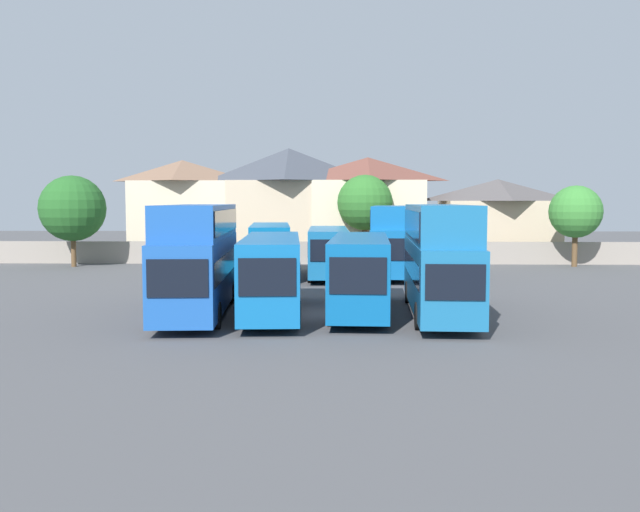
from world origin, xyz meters
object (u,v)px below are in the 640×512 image
Objects in this scene: bus_1 at (198,253)px; tree_left_of_lot at (72,208)px; bus_5 at (270,247)px; tree_behind_wall at (365,203)px; bus_4 at (439,253)px; house_terrace_right at (368,207)px; bus_7 at (392,237)px; tree_right_of_lot at (576,212)px; bus_6 at (328,249)px; house_terrace_left at (183,207)px; bus_2 at (272,271)px; house_terrace_centre at (289,202)px; bus_3 at (360,270)px; house_terrace_far_right at (497,218)px.

tree_left_of_lot is at bearing -151.91° from bus_1.
tree_behind_wall reaches higher than bus_5.
house_terrace_right reaches higher than bus_4.
bus_5 is (1.72, 15.56, -0.77)m from bus_1.
bus_5 is at bearing -117.84° from tree_behind_wall.
tree_right_of_lot is at bearing 122.30° from bus_7.
bus_6 is at bearing -156.58° from tree_right_of_lot.
bus_5 is 1.67× the size of tree_right_of_lot.
house_terrace_left is at bearing 163.09° from tree_right_of_lot.
bus_5 is at bearing -61.73° from house_terrace_left.
house_terrace_right is 24.87m from tree_left_of_lot.
bus_2 is 1.22× the size of house_terrace_left.
bus_4 is 1.72× the size of tree_left_of_lot.
bus_4 is at bearing -120.45° from tree_right_of_lot.
bus_4 is at bearing 8.02° from bus_7.
house_terrace_centre is at bearing -168.63° from bus_6.
bus_5 is 17.79m from tree_left_of_lot.
bus_3 is 3.61m from bus_4.
bus_3 is 15.17m from bus_6.
tree_right_of_lot is (32.74, -9.95, -0.25)m from house_terrace_left.
tree_behind_wall is (-2.23, 28.12, 2.17)m from bus_4.
bus_1 is 3.37m from bus_2.
house_terrace_left is at bearing 174.12° from house_terrace_centre.
tree_left_of_lot is at bearing -111.14° from bus_6.
bus_1 is 38.14m from house_terrace_far_right.
bus_3 is 1.54× the size of tree_left_of_lot.
tree_right_of_lot is at bearing -26.99° from house_terrace_right.
tree_right_of_lot is at bearing 105.10° from bus_5.
bus_4 is 33.35m from house_terrace_far_right.
bus_7 is 25.12m from tree_left_of_lot.
tree_behind_wall is at bearing 165.91° from bus_2.
bus_7 reaches higher than bus_5.
bus_4 is 1.30× the size of house_terrace_left.
tree_behind_wall is (16.62, -5.45, 0.45)m from house_terrace_left.
bus_3 is (3.96, 0.51, -0.01)m from bus_2.
house_terrace_far_right is at bearing 14.93° from tree_left_of_lot.
bus_3 is 0.90× the size of bus_4.
tree_behind_wall is (-1.35, 12.17, 2.25)m from bus_7.
bus_1 is 1.04× the size of bus_2.
house_terrace_centre is (-8.96, 32.55, 2.25)m from bus_4.
bus_1 is 18.99m from bus_7.
bus_1 is 1.17× the size of house_terrace_far_right.
tree_behind_wall is at bearing 164.40° from tree_right_of_lot.
house_terrace_left is at bearing -148.11° from bus_4.
tree_right_of_lot is at bearing 152.11° from bus_4.
house_terrace_left reaches higher than house_terrace_far_right.
bus_6 is 16.81m from house_terrace_right.
bus_6 is at bearing -158.90° from bus_4.
bus_2 is (3.28, 0.06, -0.78)m from bus_1.
bus_5 is at bearing -24.64° from tree_left_of_lot.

